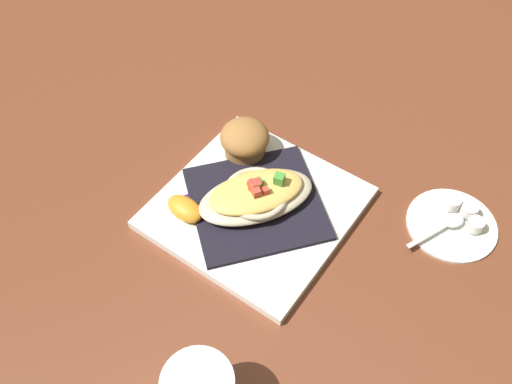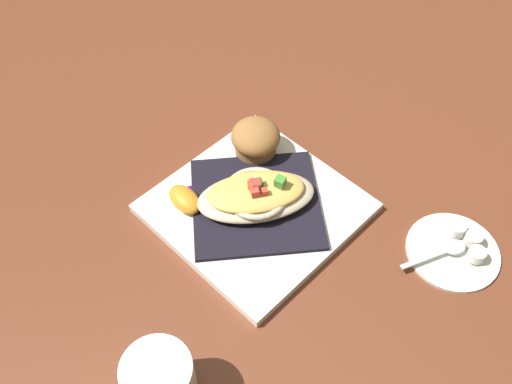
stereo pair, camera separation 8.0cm
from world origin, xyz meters
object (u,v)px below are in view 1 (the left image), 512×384
at_px(muffin, 245,140).
at_px(square_plate, 256,208).
at_px(creamer_saucer, 452,224).
at_px(creamer_cup_0, 475,225).
at_px(spoon, 450,223).
at_px(gratin_dish, 256,194).
at_px(creamer_cup_1, 469,210).
at_px(orange_garnish, 185,208).
at_px(creamer_cup_2, 452,203).

bearing_deg(muffin, square_plate, 131.97).
height_order(square_plate, creamer_saucer, square_plate).
bearing_deg(creamer_cup_0, spoon, 22.47).
relative_size(gratin_dish, creamer_saucer, 1.46).
bearing_deg(creamer_cup_1, gratin_dish, 30.09).
xyz_separation_m(muffin, creamer_saucer, (-0.32, -0.05, -0.04)).
distance_m(muffin, creamer_cup_0, 0.36).
height_order(orange_garnish, creamer_cup_1, orange_garnish).
height_order(square_plate, creamer_cup_0, creamer_cup_0).
height_order(muffin, creamer_cup_2, muffin).
distance_m(gratin_dish, orange_garnish, 0.10).
xyz_separation_m(creamer_cup_0, creamer_cup_1, (0.02, -0.02, 0.00)).
xyz_separation_m(gratin_dish, orange_garnish, (0.08, 0.07, -0.01)).
bearing_deg(spoon, muffin, 8.02).
distance_m(gratin_dish, muffin, 0.10).
distance_m(creamer_saucer, creamer_cup_1, 0.03).
relative_size(muffin, spoon, 0.77).
bearing_deg(creamer_cup_2, gratin_dish, 32.66).
bearing_deg(creamer_cup_1, spoon, 63.93).
height_order(muffin, creamer_saucer, muffin).
xyz_separation_m(orange_garnish, spoon, (-0.33, -0.19, -0.01)).
height_order(gratin_dish, creamer_saucer, gratin_dish).
height_order(gratin_dish, creamer_cup_0, gratin_dish).
relative_size(gratin_dish, orange_garnish, 3.02).
relative_size(creamer_cup_0, creamer_cup_1, 1.00).
bearing_deg(creamer_cup_1, creamer_cup_2, -0.29).
height_order(spoon, creamer_cup_0, creamer_cup_0).
bearing_deg(square_plate, creamer_cup_2, -147.33).
xyz_separation_m(spoon, creamer_cup_0, (-0.03, -0.01, 0.00)).
bearing_deg(muffin, creamer_cup_0, -170.59).
bearing_deg(creamer_cup_0, muffin, 9.41).
relative_size(orange_garnish, spoon, 0.64).
bearing_deg(creamer_cup_1, creamer_saucer, 63.93).
xyz_separation_m(creamer_saucer, spoon, (0.00, 0.01, 0.01)).
bearing_deg(orange_garnish, gratin_dish, -139.14).
relative_size(muffin, creamer_cup_1, 3.15).
relative_size(spoon, creamer_cup_2, 4.12).
distance_m(gratin_dish, spoon, 0.28).
bearing_deg(creamer_saucer, creamer_cup_0, -167.64).
bearing_deg(spoon, creamer_cup_0, -157.53).
height_order(gratin_dish, muffin, muffin).
bearing_deg(muffin, creamer_cup_2, -165.82).
xyz_separation_m(creamer_cup_0, creamer_cup_2, (0.04, -0.02, 0.00)).
bearing_deg(gratin_dish, orange_garnish, 40.86).
bearing_deg(gratin_dish, square_plate, 37.16).
bearing_deg(spoon, creamer_cup_1, -116.07).
relative_size(muffin, creamer_saucer, 0.58).
height_order(orange_garnish, creamer_saucer, orange_garnish).
relative_size(gratin_dish, creamer_cup_0, 7.95).
height_order(square_plate, creamer_cup_2, creamer_cup_2).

